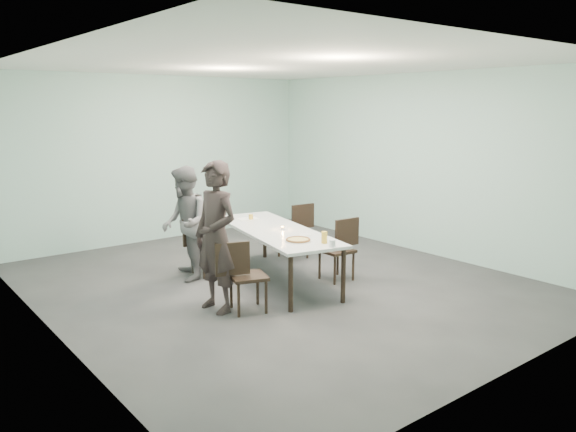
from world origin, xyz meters
TOP-DOWN VIEW (x-y plane):
  - ground at (0.00, 0.00)m, footprint 7.00×7.00m
  - room_shell at (0.00, 0.00)m, footprint 6.02×7.02m
  - table at (0.06, 0.11)m, footprint 1.43×2.73m
  - chair_near_left at (-1.01, -0.63)m, footprint 0.65×0.53m
  - chair_far_left at (-0.60, 0.98)m, footprint 0.62×0.44m
  - chair_near_right at (0.84, -0.41)m, footprint 0.62×0.44m
  - chair_far_right at (1.12, 0.92)m, footprint 0.63×0.47m
  - diner_near at (-1.21, -0.39)m, footprint 0.51×0.71m
  - diner_far at (-0.90, 0.97)m, footprint 0.87×0.96m
  - pizza at (-0.16, -0.66)m, footprint 0.34×0.34m
  - side_plate at (0.13, -0.44)m, footprint 0.18×0.18m
  - beer_glass at (0.04, -0.94)m, footprint 0.08×0.08m
  - water_tumbler at (-0.01, -1.14)m, footprint 0.08×0.08m
  - tealight at (0.11, 0.01)m, footprint 0.06×0.06m
  - amber_tumbler at (0.17, 0.88)m, footprint 0.07×0.07m
  - menu at (0.17, 0.95)m, footprint 0.34×0.28m

SIDE VIEW (x-z plane):
  - ground at x=0.00m, z-range 0.00..0.00m
  - chair_near_left at x=-1.01m, z-range 0.07..0.94m
  - chair_far_left at x=-0.60m, z-range 0.07..0.94m
  - chair_near_right at x=0.84m, z-range 0.07..0.94m
  - chair_far_right at x=1.12m, z-range 0.07..0.94m
  - table at x=0.06m, z-range 0.32..1.07m
  - menu at x=0.17m, z-range 0.75..0.76m
  - side_plate at x=0.13m, z-range 0.75..0.76m
  - pizza at x=-0.16m, z-range 0.75..0.79m
  - tealight at x=0.11m, z-range 0.75..0.79m
  - amber_tumbler at x=0.17m, z-range 0.75..0.83m
  - water_tumbler at x=-0.01m, z-range 0.75..0.84m
  - diner_far at x=-0.90m, z-range 0.00..1.63m
  - beer_glass at x=0.04m, z-range 0.75..0.90m
  - diner_near at x=-1.21m, z-range 0.00..1.83m
  - room_shell at x=0.00m, z-range 0.52..3.53m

